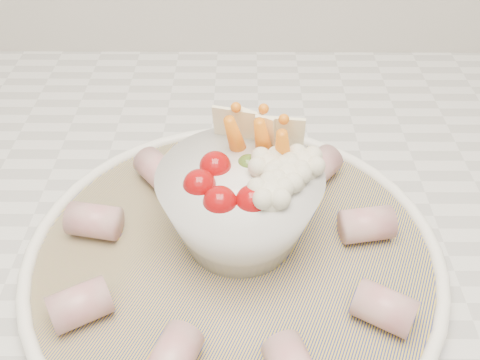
{
  "coord_description": "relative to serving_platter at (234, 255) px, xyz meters",
  "views": [
    {
      "loc": [
        0.09,
        1.04,
        1.3
      ],
      "look_at": [
        0.09,
        1.37,
        1.0
      ],
      "focal_mm": 40.0,
      "sensor_mm": 36.0,
      "label": 1
    }
  ],
  "objects": [
    {
      "name": "serving_platter",
      "position": [
        0.0,
        0.0,
        0.0
      ],
      "size": [
        0.48,
        0.48,
        0.02
      ],
      "color": "navy",
      "rests_on": "kitchen_counter"
    },
    {
      "name": "veggie_bowl",
      "position": [
        0.01,
        0.02,
        0.05
      ],
      "size": [
        0.14,
        0.14,
        0.11
      ],
      "color": "silver",
      "rests_on": "serving_platter"
    },
    {
      "name": "cured_meat_rolls",
      "position": [
        -0.0,
        0.0,
        0.02
      ],
      "size": [
        0.3,
        0.31,
        0.03
      ],
      "color": "#A94D57",
      "rests_on": "serving_platter"
    }
  ]
}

